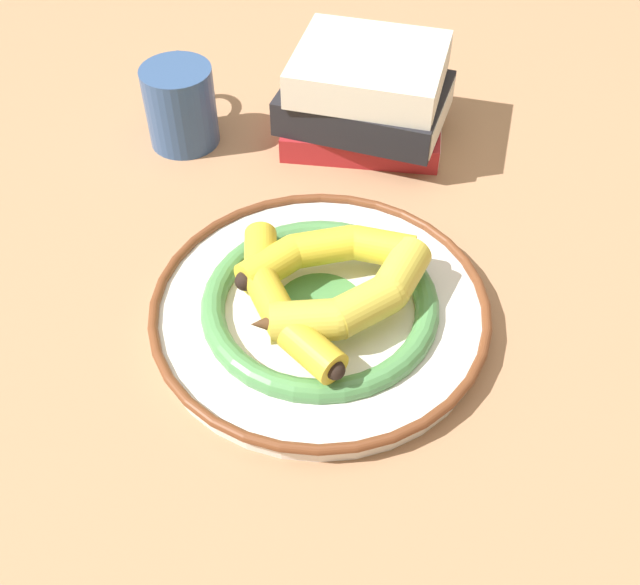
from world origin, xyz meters
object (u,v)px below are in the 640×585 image
(banana_c, at_px, (354,301))
(book_stack, at_px, (367,98))
(banana_a, at_px, (330,252))
(banana_b, at_px, (278,298))
(coffee_mug, at_px, (180,103))
(decorative_bowl, at_px, (320,308))

(banana_c, distance_m, book_stack, 0.32)
(banana_a, distance_m, book_stack, 0.26)
(banana_b, distance_m, coffee_mug, 0.34)
(decorative_bowl, relative_size, banana_a, 1.97)
(banana_b, xyz_separation_m, book_stack, (-0.04, 0.33, 0.01))
(banana_a, relative_size, banana_c, 1.00)
(decorative_bowl, relative_size, banana_b, 2.04)
(banana_c, bearing_deg, banana_a, 74.37)
(coffee_mug, bearing_deg, banana_a, -152.79)
(coffee_mug, bearing_deg, decorative_bowl, -158.00)
(decorative_bowl, height_order, banana_a, banana_a)
(decorative_bowl, xyz_separation_m, banana_c, (0.04, -0.01, 0.04))
(banana_a, height_order, banana_b, banana_a)
(book_stack, height_order, coffee_mug, book_stack)
(banana_c, height_order, coffee_mug, coffee_mug)
(banana_b, relative_size, coffee_mug, 1.26)
(banana_b, bearing_deg, banana_c, 61.40)
(book_stack, bearing_deg, banana_c, -80.01)
(decorative_bowl, distance_m, banana_a, 0.05)
(banana_a, distance_m, banana_b, 0.08)
(banana_a, bearing_deg, decorative_bowl, 64.26)
(decorative_bowl, bearing_deg, banana_c, -15.30)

